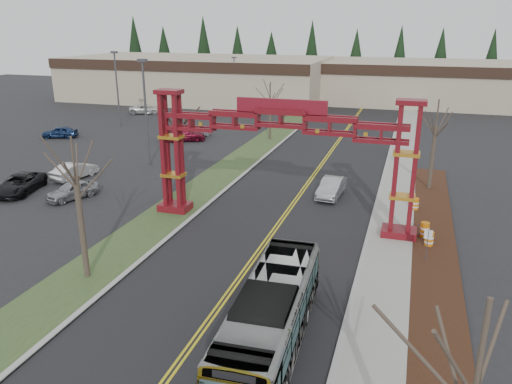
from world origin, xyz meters
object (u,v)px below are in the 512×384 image
at_px(parked_car_mid_b, 60,132).
at_px(bare_tree_median_mid, 177,130).
at_px(parked_car_mid_a, 183,135).
at_px(bare_tree_median_far, 270,99).
at_px(parked_car_near_a, 72,190).
at_px(parked_car_near_c, 19,184).
at_px(parked_car_near_b, 75,171).
at_px(light_pole_near, 145,105).
at_px(light_pole_far, 234,80).
at_px(street_sign, 428,239).
at_px(bare_tree_right_far, 436,127).
at_px(bare_tree_median_near, 76,177).
at_px(retail_building_east, 428,82).
at_px(transit_bus, 271,317).
at_px(silver_sedan, 332,187).
at_px(barrel_south, 429,239).
at_px(gateway_arch, 281,139).
at_px(retail_building_west, 198,78).
at_px(barrel_mid, 425,230).
at_px(parked_car_far_b, 146,109).
at_px(light_pole_mid, 117,84).
at_px(barrel_north, 415,205).
at_px(parked_car_far_a, 198,133).

bearing_deg(parked_car_mid_b, bare_tree_median_mid, 35.09).
bearing_deg(parked_car_mid_a, parked_car_mid_b, 76.72).
height_order(parked_car_mid_b, bare_tree_median_far, bare_tree_median_far).
height_order(parked_car_near_a, parked_car_near_c, parked_car_near_c).
relative_size(parked_car_near_b, light_pole_near, 0.44).
xyz_separation_m(light_pole_far, street_sign, (28.86, -47.08, -3.35)).
relative_size(parked_car_mid_a, bare_tree_right_far, 0.68).
bearing_deg(bare_tree_median_near, light_pole_near, 110.79).
bearing_deg(parked_car_near_c, retail_building_east, 49.18).
bearing_deg(transit_bus, silver_sedan, 89.52).
xyz_separation_m(transit_bus, bare_tree_right_far, (6.70, 24.84, 3.79)).
height_order(parked_car_mid_b, barrel_south, parked_car_mid_b).
xyz_separation_m(bare_tree_median_near, bare_tree_right_far, (18.00, 21.81, -0.42)).
height_order(gateway_arch, barrel_south, gateway_arch).
xyz_separation_m(gateway_arch, retail_building_west, (-30.00, 53.96, -2.22)).
height_order(parked_car_near_b, barrel_mid, parked_car_near_b).
height_order(parked_car_far_b, light_pole_near, light_pole_near).
bearing_deg(light_pole_far, barrel_south, -57.03).
distance_m(retail_building_west, parked_car_far_b, 17.30).
bearing_deg(transit_bus, parked_car_near_c, 148.79).
relative_size(parked_car_mid_a, bare_tree_median_near, 0.65).
bearing_deg(bare_tree_median_far, light_pole_mid, 175.87).
bearing_deg(light_pole_far, gateway_arch, -66.33).
distance_m(gateway_arch, barrel_north, 11.77).
bearing_deg(barrel_mid, retail_building_east, 89.61).
xyz_separation_m(parked_car_mid_a, parked_car_mid_b, (-15.05, -3.04, -0.04)).
distance_m(parked_car_mid_b, barrel_south, 46.69).
height_order(silver_sedan, street_sign, street_sign).
bearing_deg(barrel_south, bare_tree_median_mid, 173.94).
xyz_separation_m(street_sign, barrel_north, (-0.73, 8.64, -0.98)).
bearing_deg(parked_car_near_b, street_sign, 175.35).
relative_size(retail_building_west, parked_car_mid_a, 8.96).
height_order(parked_car_mid_b, bare_tree_median_mid, bare_tree_median_mid).
xyz_separation_m(parked_car_near_a, light_pole_mid, (-12.53, 26.86, 4.99)).
distance_m(retail_building_east, bare_tree_median_near, 74.91).
bearing_deg(barrel_north, bare_tree_median_near, -136.46).
distance_m(bare_tree_median_near, bare_tree_right_far, 28.29).
relative_size(transit_bus, light_pole_near, 1.08).
height_order(parked_car_far_a, light_pole_far, light_pole_far).
relative_size(transit_bus, barrel_north, 11.05).
relative_size(retail_building_east, light_pole_near, 3.76).
height_order(parked_car_near_b, bare_tree_median_far, bare_tree_median_far).
bearing_deg(gateway_arch, parked_car_far_a, 125.20).
xyz_separation_m(street_sign, barrel_mid, (-0.07, 3.66, -0.94)).
distance_m(bare_tree_median_near, barrel_south, 20.99).
height_order(retail_building_west, parked_car_far_a, retail_building_west).
bearing_deg(parked_car_far_a, barrel_south, -28.19).
height_order(gateway_arch, light_pole_mid, light_pole_mid).
xyz_separation_m(parked_car_mid_a, light_pole_mid, (-11.93, 5.36, 4.94)).
height_order(silver_sedan, parked_car_mid_b, silver_sedan).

